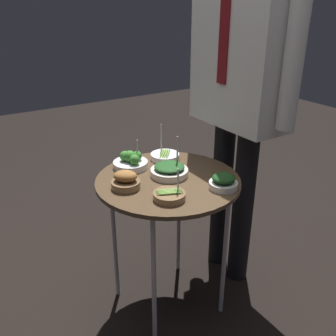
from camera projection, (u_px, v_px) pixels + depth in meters
name	position (u px, v px, depth m)	size (l,w,h in m)	color
ground_plane	(168.00, 302.00, 1.89)	(8.00, 8.00, 0.00)	black
serving_cart	(168.00, 190.00, 1.63)	(0.62, 0.62, 0.69)	brown
bowl_spinach_back_left	(169.00, 170.00, 1.63)	(0.17, 0.17, 0.17)	silver
bowl_broccoli_center	(131.00, 161.00, 1.70)	(0.16, 0.16, 0.12)	silver
bowl_asparagus_back_right	(169.00, 196.00, 1.44)	(0.13, 0.13, 0.12)	brown
bowl_spinach_front_center	(223.00, 182.00, 1.52)	(0.12, 0.12, 0.06)	white
bowl_roast_front_right	(126.00, 181.00, 1.52)	(0.12, 0.12, 0.08)	brown
bowl_asparagus_far_rim	(165.00, 156.00, 1.80)	(0.14, 0.14, 0.17)	silver
waiter_figure	(242.00, 73.00, 1.70)	(0.64, 0.24, 1.72)	black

